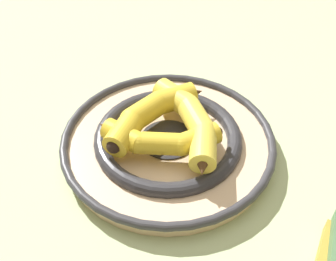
{
  "coord_description": "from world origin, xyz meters",
  "views": [
    {
      "loc": [
        0.43,
        -0.06,
        0.46
      ],
      "look_at": [
        -0.01,
        0.02,
        0.04
      ],
      "focal_mm": 42.0,
      "sensor_mm": 36.0,
      "label": 1
    }
  ],
  "objects_px": {
    "banana_a": "(151,112)",
    "banana_c": "(192,122)",
    "decorative_bowl": "(168,141)",
    "banana_b": "(158,139)"
  },
  "relations": [
    {
      "from": "banana_b",
      "to": "banana_c",
      "type": "xyz_separation_m",
      "value": [
        -0.03,
        0.06,
        0.0
      ]
    },
    {
      "from": "banana_b",
      "to": "decorative_bowl",
      "type": "bearing_deg",
      "value": 70.02
    },
    {
      "from": "banana_a",
      "to": "banana_c",
      "type": "xyz_separation_m",
      "value": [
        0.03,
        0.06,
        -0.0
      ]
    },
    {
      "from": "decorative_bowl",
      "to": "banana_a",
      "type": "bearing_deg",
      "value": -143.74
    },
    {
      "from": "decorative_bowl",
      "to": "banana_c",
      "type": "bearing_deg",
      "value": 85.11
    },
    {
      "from": "banana_a",
      "to": "banana_b",
      "type": "relative_size",
      "value": 0.93
    },
    {
      "from": "banana_a",
      "to": "banana_b",
      "type": "height_order",
      "value": "banana_a"
    },
    {
      "from": "banana_c",
      "to": "banana_b",
      "type": "bearing_deg",
      "value": 106.57
    },
    {
      "from": "banana_b",
      "to": "banana_c",
      "type": "distance_m",
      "value": 0.06
    },
    {
      "from": "decorative_bowl",
      "to": "banana_b",
      "type": "xyz_separation_m",
      "value": [
        0.03,
        -0.02,
        0.04
      ]
    }
  ]
}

